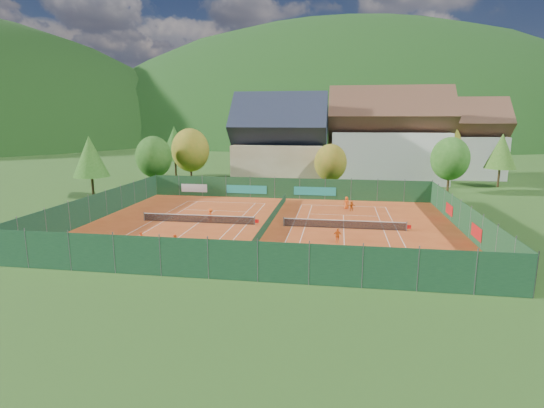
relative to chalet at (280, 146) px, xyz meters
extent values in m
plane|color=#244B17|center=(3.00, -30.00, -6.64)|extent=(600.00, 600.00, 0.00)
cube|color=#AC4219|center=(3.00, -30.00, -6.62)|extent=(40.00, 32.00, 0.01)
cube|color=white|center=(-5.00, -18.12, -6.61)|extent=(10.97, 0.06, 0.00)
cube|color=white|center=(-5.00, -41.88, -6.61)|extent=(10.97, 0.06, 0.00)
cube|color=white|center=(-10.48, -30.00, -6.61)|extent=(0.06, 23.77, 0.00)
cube|color=white|center=(0.49, -30.00, -6.61)|extent=(0.06, 23.77, 0.00)
cube|color=white|center=(-9.12, -30.00, -6.61)|extent=(0.06, 23.77, 0.00)
cube|color=white|center=(-0.88, -30.00, -6.61)|extent=(0.06, 23.77, 0.00)
cube|color=white|center=(-5.00, -23.60, -6.61)|extent=(8.23, 0.06, 0.00)
cube|color=white|center=(-5.00, -36.40, -6.61)|extent=(8.23, 0.06, 0.00)
cube|color=white|center=(-5.00, -30.00, -6.61)|extent=(0.06, 12.80, 0.00)
cube|color=white|center=(11.00, -18.12, -6.61)|extent=(10.97, 0.06, 0.00)
cube|color=white|center=(11.00, -41.88, -6.61)|extent=(10.97, 0.06, 0.00)
cube|color=white|center=(5.51, -30.00, -6.61)|extent=(0.06, 23.77, 0.00)
cube|color=white|center=(16.48, -30.00, -6.61)|extent=(0.06, 23.77, 0.00)
cube|color=white|center=(6.88, -30.00, -6.61)|extent=(0.06, 23.77, 0.00)
cube|color=white|center=(15.12, -30.00, -6.61)|extent=(0.06, 23.77, 0.00)
cube|color=white|center=(11.00, -23.60, -6.61)|extent=(8.23, 0.06, 0.00)
cube|color=white|center=(11.00, -36.40, -6.61)|extent=(8.23, 0.06, 0.00)
cube|color=white|center=(11.00, -30.00, -6.61)|extent=(0.06, 12.80, 0.00)
cylinder|color=#59595B|center=(-11.40, -30.00, -6.11)|extent=(0.10, 0.10, 1.02)
cylinder|color=#59595B|center=(1.40, -30.00, -6.11)|extent=(0.10, 0.10, 1.02)
cube|color=black|center=(-5.00, -30.00, -6.16)|extent=(12.80, 0.02, 0.86)
cube|color=white|center=(-5.00, -30.00, -5.73)|extent=(12.80, 0.04, 0.06)
cube|color=red|center=(1.65, -30.00, -6.17)|extent=(0.40, 0.04, 0.40)
cylinder|color=#59595B|center=(4.60, -30.00, -6.11)|extent=(0.10, 0.10, 1.02)
cylinder|color=#59595B|center=(17.40, -30.00, -6.11)|extent=(0.10, 0.10, 1.02)
cube|color=black|center=(11.00, -30.00, -6.16)|extent=(12.80, 0.02, 0.86)
cube|color=white|center=(11.00, -30.00, -5.73)|extent=(12.80, 0.04, 0.06)
cube|color=red|center=(17.65, -30.00, -6.17)|extent=(0.40, 0.04, 0.40)
cube|color=#153922|center=(3.00, -30.00, -6.12)|extent=(0.03, 28.80, 1.00)
cube|color=#163C1F|center=(3.00, -14.00, -5.12)|extent=(40.00, 0.04, 3.00)
cube|color=teal|center=(-3.00, -14.06, -5.42)|extent=(6.00, 0.03, 1.20)
cube|color=teal|center=(7.00, -14.06, -5.42)|extent=(6.00, 0.03, 1.20)
cube|color=silver|center=(-11.00, -14.06, -5.42)|extent=(4.00, 0.03, 1.20)
cube|color=#14381F|center=(3.00, -46.00, -5.12)|extent=(40.00, 0.04, 3.00)
cube|color=#143923|center=(-17.00, -30.00, -5.12)|extent=(0.04, 32.00, 3.00)
cube|color=#153A1D|center=(23.00, -30.00, -5.12)|extent=(0.04, 32.00, 3.00)
cube|color=#B21414|center=(22.94, -34.00, -5.42)|extent=(0.03, 3.00, 1.20)
cube|color=#B21414|center=(22.94, -24.00, -5.42)|extent=(0.03, 3.00, 1.20)
cube|color=#CAB88E|center=(0.00, 0.00, -3.12)|extent=(15.00, 12.00, 7.00)
cube|color=#1E2333|center=(0.00, 0.00, 3.38)|extent=(16.20, 12.00, 12.00)
cube|color=silver|center=(19.00, 6.00, -2.12)|extent=(20.00, 11.00, 9.00)
cube|color=brown|center=(19.00, 6.00, 5.13)|extent=(21.60, 11.00, 11.00)
cube|color=silver|center=(33.00, 14.00, -2.62)|extent=(16.00, 10.00, 8.00)
cube|color=brown|center=(33.00, 14.00, 3.88)|extent=(17.28, 10.00, 10.00)
cylinder|color=#432C18|center=(-19.00, -10.00, -5.22)|extent=(0.36, 0.36, 2.80)
ellipsoid|color=#225217|center=(-19.00, -10.00, -1.22)|extent=(5.72, 5.72, 6.58)
cylinder|color=#422D17|center=(-15.00, -4.00, -5.05)|extent=(0.36, 0.36, 3.15)
ellipsoid|color=olive|center=(-15.00, -4.00, -0.55)|extent=(6.44, 6.44, 7.40)
cylinder|color=#422E17|center=(-21.00, 4.00, -4.87)|extent=(0.36, 0.36, 3.50)
cone|color=#1F5117|center=(-21.00, 4.00, 0.13)|extent=(5.60, 5.60, 6.50)
cylinder|color=#472D19|center=(9.00, -8.00, -5.40)|extent=(0.36, 0.36, 2.45)
ellipsoid|color=olive|center=(9.00, -8.00, -1.90)|extent=(5.01, 5.01, 5.76)
cylinder|color=#463219|center=(27.00, -6.00, -5.22)|extent=(0.36, 0.36, 2.80)
ellipsoid|color=#275F1B|center=(27.00, -6.00, -1.22)|extent=(5.72, 5.72, 6.58)
cylinder|color=#48341A|center=(37.00, 2.00, -5.05)|extent=(0.36, 0.36, 3.15)
cone|color=#2F5D1A|center=(37.00, 2.00, -0.55)|extent=(5.04, 5.04, 5.85)
cylinder|color=#412D17|center=(-25.00, -18.00, -5.05)|extent=(0.36, 0.36, 3.15)
cone|color=#275A19|center=(-25.00, -18.00, -0.55)|extent=(5.04, 5.04, 5.85)
cylinder|color=#4C351B|center=(29.00, 10.00, -4.87)|extent=(0.36, 0.36, 3.50)
ellipsoid|color=olive|center=(29.00, 10.00, 0.13)|extent=(7.15, 7.15, 8.22)
ellipsoid|color=black|center=(13.00, 270.00, -48.97)|extent=(440.00, 440.00, 242.00)
cylinder|color=slate|center=(14.60, -42.76, -6.22)|extent=(0.02, 0.02, 0.80)
cylinder|color=slate|center=(14.90, -42.76, -6.22)|extent=(0.02, 0.02, 0.80)
cylinder|color=slate|center=(14.60, -42.46, -6.22)|extent=(0.02, 0.02, 0.80)
cylinder|color=slate|center=(14.90, -42.46, -6.22)|extent=(0.02, 0.02, 0.80)
cube|color=slate|center=(14.75, -42.61, -6.07)|extent=(0.34, 0.34, 0.30)
ellipsoid|color=#CCD833|center=(14.75, -42.61, -6.04)|extent=(0.28, 0.28, 0.16)
sphere|color=#CCD833|center=(-6.02, -36.42, -6.59)|extent=(0.07, 0.07, 0.07)
sphere|color=#CCD833|center=(7.95, -38.69, -6.59)|extent=(0.07, 0.07, 0.07)
imported|color=#D34312|center=(-6.86, -40.00, -5.84)|extent=(0.68, 0.63, 1.57)
imported|color=#F35115|center=(-3.63, -40.18, -5.87)|extent=(0.78, 0.63, 1.50)
imported|color=#EA4F14|center=(-3.78, -29.31, -5.86)|extent=(1.14, 0.99, 1.53)
imported|color=orange|center=(10.34, -35.42, -5.92)|extent=(0.89, 0.57, 1.41)
imported|color=#D34B12|center=(11.41, -19.77, -5.83)|extent=(0.91, 0.77, 1.59)
imported|color=#CC5712|center=(12.01, -21.15, -5.98)|extent=(1.24, 0.85, 1.28)
camera|label=1|loc=(10.28, -74.03, 4.83)|focal=28.00mm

